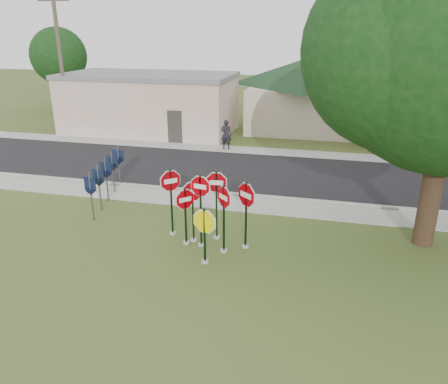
% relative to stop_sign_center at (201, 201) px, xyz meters
% --- Properties ---
extents(ground, '(120.00, 120.00, 0.00)m').
position_rel_stop_sign_center_xyz_m(ground, '(0.17, -1.43, -1.71)').
color(ground, '#3A501E').
rests_on(ground, ground).
extents(sidewalk_near, '(60.00, 1.60, 0.06)m').
position_rel_stop_sign_center_xyz_m(sidewalk_near, '(0.17, 4.07, -1.68)').
color(sidewalk_near, gray).
rests_on(sidewalk_near, ground).
extents(road, '(60.00, 7.00, 0.04)m').
position_rel_stop_sign_center_xyz_m(road, '(0.17, 8.57, -1.69)').
color(road, black).
rests_on(road, ground).
extents(sidewalk_far, '(60.00, 1.60, 0.06)m').
position_rel_stop_sign_center_xyz_m(sidewalk_far, '(0.17, 12.87, -1.68)').
color(sidewalk_far, gray).
rests_on(sidewalk_far, ground).
extents(curb, '(60.00, 0.20, 0.14)m').
position_rel_stop_sign_center_xyz_m(curb, '(0.17, 5.07, -1.64)').
color(curb, gray).
rests_on(curb, ground).
extents(stop_sign_center, '(1.00, 0.24, 2.75)m').
position_rel_stop_sign_center_xyz_m(stop_sign_center, '(0.00, 0.00, 0.00)').
color(stop_sign_center, '#A4A299').
rests_on(stop_sign_center, ground).
extents(stop_sign_yellow, '(1.11, 0.24, 2.04)m').
position_rel_stop_sign_center_xyz_m(stop_sign_yellow, '(0.45, -1.12, -0.51)').
color(stop_sign_yellow, '#A4A299').
rests_on(stop_sign_yellow, ground).
extents(stop_sign_left, '(0.69, 0.75, 2.22)m').
position_rel_stop_sign_center_xyz_m(stop_sign_left, '(-0.57, 0.02, -0.38)').
color(stop_sign_left, '#A4A299').
rests_on(stop_sign_left, ground).
extents(stop_sign_right, '(0.77, 0.70, 2.54)m').
position_rel_stop_sign_center_xyz_m(stop_sign_right, '(0.88, -0.24, -0.15)').
color(stop_sign_right, '#A4A299').
rests_on(stop_sign_right, ground).
extents(stop_sign_back_right, '(1.04, 0.24, 2.70)m').
position_rel_stop_sign_center_xyz_m(stop_sign_back_right, '(0.38, 0.70, -0.03)').
color(stop_sign_back_right, '#A4A299').
rests_on(stop_sign_back_right, ground).
extents(stop_sign_back_left, '(0.90, 0.47, 2.42)m').
position_rel_stop_sign_center_xyz_m(stop_sign_back_left, '(-0.38, 0.29, -0.24)').
color(stop_sign_back_left, '#A4A299').
rests_on(stop_sign_back_left, ground).
extents(stop_sign_far_right, '(0.93, 0.75, 2.56)m').
position_rel_stop_sign_center_xyz_m(stop_sign_far_right, '(1.54, 0.26, -0.11)').
color(stop_sign_far_right, '#A4A299').
rests_on(stop_sign_far_right, ground).
extents(stop_sign_far_left, '(0.80, 0.75, 2.66)m').
position_rel_stop_sign_center_xyz_m(stop_sign_far_left, '(-1.31, 0.64, -0.05)').
color(stop_sign_far_left, '#A4A299').
rests_on(stop_sign_far_left, ground).
extents(route_sign_row, '(1.43, 4.63, 2.00)m').
position_rel_stop_sign_center_xyz_m(route_sign_row, '(-5.23, 3.07, -0.49)').
color(route_sign_row, '#59595E').
rests_on(route_sign_row, ground).
extents(building_stucco, '(12.20, 6.20, 4.20)m').
position_rel_stop_sign_center_xyz_m(building_stucco, '(-8.83, 16.57, 0.44)').
color(building_stucco, beige).
rests_on(building_stucco, ground).
extents(building_house, '(11.60, 11.60, 6.20)m').
position_rel_stop_sign_center_xyz_m(building_house, '(2.17, 20.57, 1.94)').
color(building_house, '#C4B49C').
rests_on(building_house, ground).
extents(utility_pole_near, '(2.20, 0.26, 9.50)m').
position_rel_stop_sign_center_xyz_m(utility_pole_near, '(-13.83, 13.77, 3.25)').
color(utility_pole_near, '#493C30').
rests_on(utility_pole_near, ground).
extents(bg_tree_left, '(4.90, 4.90, 7.35)m').
position_rel_stop_sign_center_xyz_m(bg_tree_left, '(-19.83, 22.57, 3.17)').
color(bg_tree_left, black).
rests_on(bg_tree_left, ground).
extents(pedestrian, '(0.70, 0.47, 1.87)m').
position_rel_stop_sign_center_xyz_m(pedestrian, '(-2.15, 12.75, -0.71)').
color(pedestrian, black).
rests_on(pedestrian, sidewalk_far).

